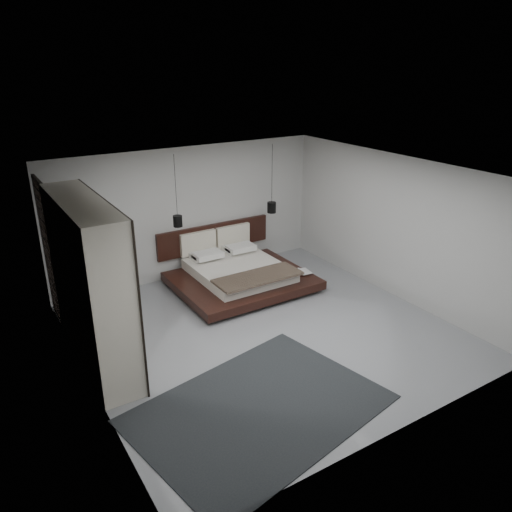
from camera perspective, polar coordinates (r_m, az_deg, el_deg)
floor at (r=8.85m, az=1.07°, el=-8.60°), size 6.00×6.00×0.00m
ceiling at (r=7.82m, az=1.22°, el=9.40°), size 6.00×6.00×0.00m
wall_back at (r=10.73m, az=-7.67°, el=4.91°), size 6.00×0.00×6.00m
wall_front at (r=6.20m, az=16.65°, el=-8.96°), size 6.00×0.00×6.00m
wall_left at (r=7.19m, az=-19.41°, el=-4.89°), size 0.00×6.00×6.00m
wall_right at (r=10.10m, az=15.58°, el=3.21°), size 0.00×6.00×6.00m
lattice_screen at (r=9.47m, az=-22.58°, el=0.44°), size 0.05×0.90×2.60m
bed at (r=10.44m, az=-2.07°, el=-1.94°), size 2.69×2.36×1.06m
book_lower at (r=10.52m, az=4.92°, el=-1.93°), size 0.30×0.34×0.03m
book_upper at (r=10.47m, az=4.94°, el=-1.88°), size 0.28×0.35×0.02m
pendant_left at (r=9.90m, az=-8.94°, el=3.99°), size 0.18×0.18×1.42m
pendant_right at (r=10.93m, az=1.80°, el=5.58°), size 0.19×0.19×1.49m
wardrobe at (r=7.88m, az=-18.39°, el=-3.10°), size 0.63×2.67×2.62m
rug at (r=7.13m, az=0.40°, el=-17.02°), size 3.68×2.93×0.01m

